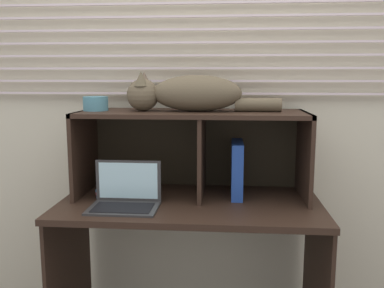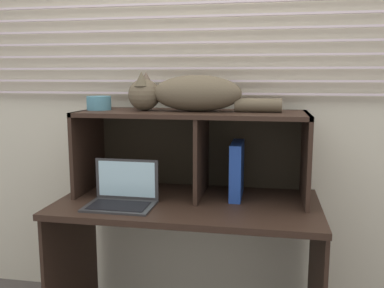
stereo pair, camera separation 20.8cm
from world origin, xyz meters
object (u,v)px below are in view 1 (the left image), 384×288
laptop (125,198)px  binder_upright (237,169)px  cat (187,94)px  book_stack (120,187)px  small_basket (96,104)px

laptop → binder_upright: size_ratio=1.13×
cat → book_stack: (-0.36, -0.00, -0.49)m
laptop → cat: bearing=40.5°
cat → small_basket: cat is taller
binder_upright → book_stack: binder_upright is taller
binder_upright → small_basket: small_basket is taller
binder_upright → cat: bearing=180.0°
cat → laptop: bearing=-139.5°
cat → laptop: 0.60m
laptop → binder_upright: 0.59m
cat → laptop: cat is taller
cat → small_basket: size_ratio=6.12×
binder_upright → book_stack: (-0.62, -0.00, -0.11)m
laptop → book_stack: laptop is taller
small_basket → book_stack: bearing=-1.4°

